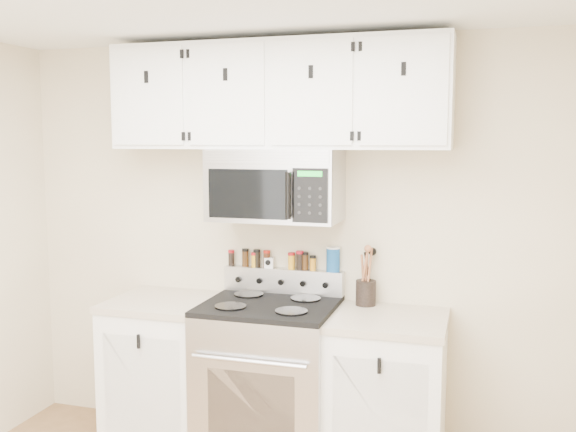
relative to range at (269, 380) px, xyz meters
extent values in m
cube|color=#BBA98C|center=(0.00, 0.32, 0.76)|extent=(3.50, 0.01, 2.50)
cube|color=#B7B7BA|center=(0.00, 0.00, -0.03)|extent=(0.76, 0.65, 0.92)
cube|color=black|center=(0.00, -0.32, -0.04)|extent=(0.50, 0.02, 0.40)
cube|color=black|center=(0.00, 0.00, 0.45)|extent=(0.76, 0.65, 0.03)
cube|color=#B7B7BA|center=(0.00, 0.28, 0.54)|extent=(0.76, 0.08, 0.15)
cylinder|color=black|center=(-0.18, -0.15, 0.47)|extent=(0.18, 0.18, 0.01)
cylinder|color=black|center=(0.18, -0.15, 0.47)|extent=(0.18, 0.18, 0.01)
cylinder|color=black|center=(-0.18, 0.15, 0.47)|extent=(0.18, 0.18, 0.01)
cylinder|color=black|center=(0.18, 0.15, 0.47)|extent=(0.18, 0.18, 0.01)
cube|color=white|center=(-0.69, 0.02, -0.05)|extent=(0.62, 0.60, 0.88)
cube|color=gray|center=(-0.69, 0.02, 0.41)|extent=(0.64, 0.62, 0.04)
cube|color=white|center=(0.69, 0.02, -0.05)|extent=(0.62, 0.60, 0.88)
cube|color=gray|center=(0.69, 0.02, 0.41)|extent=(0.64, 0.62, 0.04)
cube|color=#9E9EA3|center=(0.00, 0.13, 1.14)|extent=(0.76, 0.38, 0.42)
cube|color=#B7B7BA|center=(0.00, -0.06, 1.31)|extent=(0.73, 0.01, 0.08)
cube|color=black|center=(-0.10, -0.07, 1.10)|extent=(0.47, 0.01, 0.28)
cube|color=black|center=(0.26, -0.07, 1.10)|extent=(0.20, 0.01, 0.30)
cylinder|color=black|center=(0.15, -0.10, 1.10)|extent=(0.03, 0.03, 0.26)
cube|color=white|center=(0.00, 0.16, 1.66)|extent=(2.00, 0.33, 0.62)
cube|color=white|center=(-0.75, -0.01, 1.66)|extent=(0.46, 0.01, 0.57)
cube|color=black|center=(-0.75, -0.02, 1.77)|extent=(0.02, 0.01, 0.07)
cube|color=white|center=(-0.25, -0.01, 1.66)|extent=(0.46, 0.01, 0.57)
cube|color=black|center=(-0.25, -0.02, 1.77)|extent=(0.03, 0.01, 0.07)
cube|color=white|center=(0.25, -0.01, 1.66)|extent=(0.46, 0.01, 0.57)
cube|color=black|center=(0.25, -0.02, 1.77)|extent=(0.03, 0.01, 0.07)
cube|color=white|center=(0.75, -0.01, 1.66)|extent=(0.46, 0.01, 0.57)
cube|color=black|center=(0.75, -0.02, 1.77)|extent=(0.02, 0.01, 0.07)
cylinder|color=black|center=(0.53, 0.23, 0.51)|extent=(0.12, 0.12, 0.15)
cylinder|color=#975A37|center=(0.53, 0.23, 0.62)|extent=(0.01, 0.01, 0.28)
cylinder|color=#975A37|center=(0.55, 0.22, 0.63)|extent=(0.01, 0.01, 0.30)
cylinder|color=#975A37|center=(0.51, 0.24, 0.61)|extent=(0.01, 0.01, 0.26)
cylinder|color=black|center=(0.54, 0.25, 0.62)|extent=(0.01, 0.01, 0.27)
cylinder|color=#975A37|center=(0.52, 0.21, 0.63)|extent=(0.01, 0.01, 0.29)
cube|color=white|center=(-0.09, 0.28, 0.65)|extent=(0.06, 0.05, 0.06)
cylinder|color=#154F94|center=(0.31, 0.28, 0.68)|extent=(0.08, 0.08, 0.14)
cylinder|color=white|center=(0.31, 0.28, 0.76)|extent=(0.08, 0.08, 0.01)
cylinder|color=black|center=(-0.35, 0.28, 0.65)|extent=(0.04, 0.04, 0.08)
cylinder|color=#A90D15|center=(-0.35, 0.28, 0.70)|extent=(0.04, 0.04, 0.02)
cylinder|color=#3B220E|center=(-0.25, 0.28, 0.66)|extent=(0.04, 0.04, 0.10)
cylinder|color=black|center=(-0.25, 0.28, 0.72)|extent=(0.04, 0.04, 0.02)
cylinder|color=gold|center=(-0.19, 0.28, 0.65)|extent=(0.04, 0.04, 0.08)
cylinder|color=#B30D16|center=(-0.19, 0.28, 0.70)|extent=(0.05, 0.05, 0.02)
cylinder|color=black|center=(-0.17, 0.28, 0.66)|extent=(0.04, 0.04, 0.10)
cylinder|color=black|center=(-0.17, 0.28, 0.72)|extent=(0.04, 0.04, 0.02)
cylinder|color=#401E0F|center=(-0.11, 0.28, 0.66)|extent=(0.04, 0.04, 0.09)
cylinder|color=#A8170C|center=(-0.11, 0.28, 0.71)|extent=(0.04, 0.04, 0.02)
cylinder|color=gold|center=(0.05, 0.28, 0.66)|extent=(0.04, 0.04, 0.09)
cylinder|color=#9A0B11|center=(0.05, 0.28, 0.71)|extent=(0.04, 0.04, 0.02)
cylinder|color=black|center=(0.11, 0.28, 0.66)|extent=(0.04, 0.04, 0.10)
cylinder|color=#B40D1E|center=(0.11, 0.28, 0.72)|extent=(0.05, 0.05, 0.02)
cylinder|color=#3F250F|center=(0.14, 0.28, 0.66)|extent=(0.04, 0.04, 0.09)
cylinder|color=black|center=(0.14, 0.28, 0.71)|extent=(0.04, 0.04, 0.02)
cylinder|color=orange|center=(0.19, 0.28, 0.65)|extent=(0.04, 0.04, 0.08)
cylinder|color=black|center=(0.19, 0.28, 0.70)|extent=(0.04, 0.04, 0.02)
camera|label=1|loc=(1.15, -3.45, 1.41)|focal=40.00mm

